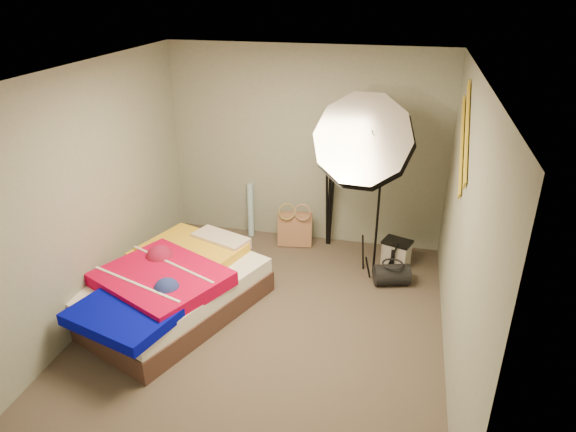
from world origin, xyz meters
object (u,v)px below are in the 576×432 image
(camera_case, at_px, (396,254))
(duffel_bag, at_px, (392,275))
(bed, at_px, (171,288))
(tote_bag, at_px, (295,229))
(camera_tripod, at_px, (330,193))
(photo_umbrella, at_px, (364,143))
(wrapping_roll, at_px, (251,210))

(camera_case, distance_m, duffel_bag, 0.45)
(duffel_bag, relative_size, bed, 0.17)
(tote_bag, height_order, bed, bed)
(camera_tripod, bearing_deg, photo_umbrella, -58.28)
(photo_umbrella, bearing_deg, camera_tripod, 121.72)
(camera_case, height_order, photo_umbrella, photo_umbrella)
(bed, relative_size, camera_tripod, 1.82)
(duffel_bag, distance_m, photo_umbrella, 1.56)
(camera_case, bearing_deg, wrapping_roll, -172.25)
(photo_umbrella, bearing_deg, tote_bag, 145.50)
(camera_case, relative_size, photo_umbrella, 0.14)
(tote_bag, bearing_deg, photo_umbrella, -42.82)
(tote_bag, relative_size, duffel_bag, 1.12)
(duffel_bag, distance_m, camera_tripod, 1.32)
(camera_case, height_order, duffel_bag, camera_case)
(wrapping_roll, height_order, camera_tripod, camera_tripod)
(bed, bearing_deg, wrapping_roll, 81.26)
(camera_case, bearing_deg, duffel_bag, -74.58)
(bed, xyz_separation_m, photo_umbrella, (1.80, 1.13, 1.34))
(bed, bearing_deg, camera_case, 33.51)
(camera_tripod, bearing_deg, duffel_bag, -43.23)
(duffel_bag, xyz_separation_m, camera_tripod, (-0.86, 0.81, 0.60))
(camera_case, relative_size, duffel_bag, 0.77)
(wrapping_roll, distance_m, camera_case, 2.01)
(tote_bag, xyz_separation_m, wrapping_roll, (-0.65, 0.16, 0.14))
(wrapping_roll, xyz_separation_m, bed, (-0.29, -1.89, -0.08))
(wrapping_roll, distance_m, camera_tripod, 1.13)
(wrapping_roll, bearing_deg, duffel_bag, -23.62)
(camera_case, distance_m, camera_tripod, 1.12)
(tote_bag, xyz_separation_m, bed, (-0.94, -1.73, 0.05))
(wrapping_roll, height_order, camera_case, wrapping_roll)
(camera_case, relative_size, camera_tripod, 0.24)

